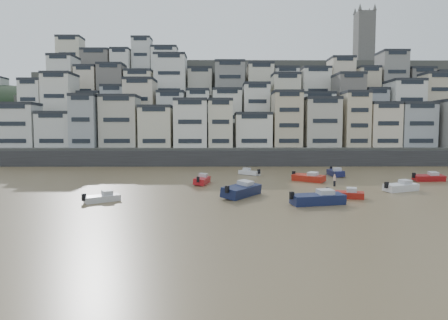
{
  "coord_description": "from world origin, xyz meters",
  "views": [
    {
      "loc": [
        3.26,
        -25.22,
        8.18
      ],
      "look_at": [
        3.83,
        30.0,
        4.0
      ],
      "focal_mm": 32.0,
      "sensor_mm": 36.0,
      "label": 1
    }
  ],
  "objects_px": {
    "boat_f": "(202,179)",
    "boat_g": "(429,177)",
    "boat_e": "(308,177)",
    "boat_b": "(346,193)",
    "boat_d": "(401,186)",
    "boat_i": "(336,171)",
    "boat_c": "(242,188)",
    "boat_j": "(102,197)",
    "boat_a": "(318,196)",
    "boat_h": "(249,172)",
    "person_pink": "(335,180)"
  },
  "relations": [
    {
      "from": "boat_a",
      "to": "boat_e",
      "type": "bearing_deg",
      "value": 66.26
    },
    {
      "from": "boat_e",
      "to": "boat_i",
      "type": "distance_m",
      "value": 9.99
    },
    {
      "from": "boat_d",
      "to": "boat_i",
      "type": "bearing_deg",
      "value": 76.83
    },
    {
      "from": "boat_f",
      "to": "person_pink",
      "type": "bearing_deg",
      "value": -88.06
    },
    {
      "from": "boat_b",
      "to": "boat_d",
      "type": "bearing_deg",
      "value": 49.38
    },
    {
      "from": "boat_f",
      "to": "boat_h",
      "type": "bearing_deg",
      "value": -23.88
    },
    {
      "from": "boat_i",
      "to": "person_pink",
      "type": "relative_size",
      "value": 3.41
    },
    {
      "from": "boat_b",
      "to": "boat_g",
      "type": "distance_m",
      "value": 24.06
    },
    {
      "from": "boat_i",
      "to": "person_pink",
      "type": "height_order",
      "value": "person_pink"
    },
    {
      "from": "boat_f",
      "to": "boat_e",
      "type": "bearing_deg",
      "value": -70.82
    },
    {
      "from": "boat_i",
      "to": "boat_c",
      "type": "bearing_deg",
      "value": -40.1
    },
    {
      "from": "boat_d",
      "to": "person_pink",
      "type": "relative_size",
      "value": 3.23
    },
    {
      "from": "boat_f",
      "to": "boat_a",
      "type": "bearing_deg",
      "value": -131.39
    },
    {
      "from": "boat_j",
      "to": "boat_i",
      "type": "bearing_deg",
      "value": 0.7
    },
    {
      "from": "boat_f",
      "to": "boat_g",
      "type": "height_order",
      "value": "boat_f"
    },
    {
      "from": "boat_h",
      "to": "boat_i",
      "type": "bearing_deg",
      "value": -143.45
    },
    {
      "from": "boat_a",
      "to": "boat_d",
      "type": "bearing_deg",
      "value": 20.79
    },
    {
      "from": "boat_g",
      "to": "boat_h",
      "type": "distance_m",
      "value": 29.46
    },
    {
      "from": "boat_h",
      "to": "person_pink",
      "type": "distance_m",
      "value": 18.55
    },
    {
      "from": "boat_c",
      "to": "boat_i",
      "type": "bearing_deg",
      "value": -7.06
    },
    {
      "from": "boat_a",
      "to": "boat_f",
      "type": "relative_size",
      "value": 1.18
    },
    {
      "from": "boat_d",
      "to": "boat_g",
      "type": "height_order",
      "value": "boat_d"
    },
    {
      "from": "boat_d",
      "to": "boat_i",
      "type": "distance_m",
      "value": 18.12
    },
    {
      "from": "boat_c",
      "to": "boat_f",
      "type": "bearing_deg",
      "value": 57.53
    },
    {
      "from": "boat_g",
      "to": "person_pink",
      "type": "relative_size",
      "value": 3.07
    },
    {
      "from": "boat_a",
      "to": "person_pink",
      "type": "xyz_separation_m",
      "value": [
        5.91,
        14.12,
        -0.02
      ]
    },
    {
      "from": "boat_e",
      "to": "boat_f",
      "type": "relative_size",
      "value": 1.05
    },
    {
      "from": "boat_d",
      "to": "boat_g",
      "type": "xyz_separation_m",
      "value": [
        9.18,
        10.33,
        -0.04
      ]
    },
    {
      "from": "boat_e",
      "to": "boat_f",
      "type": "bearing_deg",
      "value": -127.61
    },
    {
      "from": "boat_g",
      "to": "boat_i",
      "type": "relative_size",
      "value": 0.9
    },
    {
      "from": "boat_g",
      "to": "boat_j",
      "type": "xyz_separation_m",
      "value": [
        -46.75,
        -17.87,
        -0.14
      ]
    },
    {
      "from": "boat_d",
      "to": "boat_e",
      "type": "xyz_separation_m",
      "value": [
        -10.13,
        10.18,
        0.03
      ]
    },
    {
      "from": "boat_a",
      "to": "boat_j",
      "type": "relative_size",
      "value": 1.51
    },
    {
      "from": "boat_b",
      "to": "boat_h",
      "type": "relative_size",
      "value": 0.99
    },
    {
      "from": "boat_h",
      "to": "boat_i",
      "type": "height_order",
      "value": "boat_i"
    },
    {
      "from": "boat_c",
      "to": "person_pink",
      "type": "bearing_deg",
      "value": -25.67
    },
    {
      "from": "boat_c",
      "to": "boat_j",
      "type": "bearing_deg",
      "value": 134.98
    },
    {
      "from": "boat_a",
      "to": "boat_g",
      "type": "distance_m",
      "value": 30.02
    },
    {
      "from": "boat_a",
      "to": "boat_d",
      "type": "xyz_separation_m",
      "value": [
        13.45,
        9.39,
        -0.13
      ]
    },
    {
      "from": "boat_g",
      "to": "person_pink",
      "type": "height_order",
      "value": "person_pink"
    },
    {
      "from": "boat_a",
      "to": "boat_e",
      "type": "relative_size",
      "value": 1.13
    },
    {
      "from": "boat_d",
      "to": "boat_h",
      "type": "height_order",
      "value": "boat_d"
    },
    {
      "from": "boat_b",
      "to": "boat_e",
      "type": "bearing_deg",
      "value": 112.73
    },
    {
      "from": "boat_b",
      "to": "boat_d",
      "type": "xyz_separation_m",
      "value": [
        9.06,
        5.36,
        0.15
      ]
    },
    {
      "from": "boat_d",
      "to": "boat_g",
      "type": "bearing_deg",
      "value": 23.68
    },
    {
      "from": "boat_a",
      "to": "boat_e",
      "type": "distance_m",
      "value": 19.85
    },
    {
      "from": "boat_j",
      "to": "person_pink",
      "type": "bearing_deg",
      "value": -13.75
    },
    {
      "from": "boat_b",
      "to": "boat_h",
      "type": "xyz_separation_m",
      "value": [
        -9.78,
        24.81,
        0.0
      ]
    },
    {
      "from": "boat_c",
      "to": "boat_e",
      "type": "bearing_deg",
      "value": -6.38
    },
    {
      "from": "boat_b",
      "to": "boat_f",
      "type": "xyz_separation_m",
      "value": [
        -17.83,
        12.87,
        0.14
      ]
    }
  ]
}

